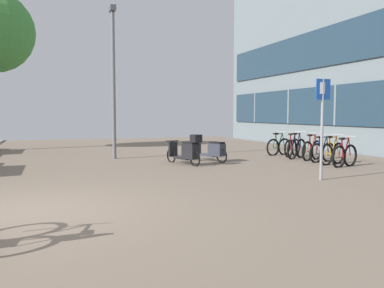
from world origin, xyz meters
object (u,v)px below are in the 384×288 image
(lamp_post, at_px, (113,75))
(scooter_near, at_px, (187,151))
(bicycle_rack_02, at_px, (322,152))
(bicycle_rack_06, at_px, (279,147))
(bicycle_rack_00, at_px, (345,156))
(parking_sign, at_px, (322,118))
(bicycle_rack_04, at_px, (297,149))
(bicycle_rack_05, at_px, (292,148))
(bicycle_rack_03, at_px, (312,150))
(bicycle_rack_01, at_px, (332,153))
(scooter_mid, at_px, (212,150))

(lamp_post, bearing_deg, scooter_near, -52.97)
(bicycle_rack_02, distance_m, bicycle_rack_06, 2.52)
(bicycle_rack_00, height_order, bicycle_rack_06, bicycle_rack_00)
(lamp_post, bearing_deg, parking_sign, -57.68)
(bicycle_rack_04, distance_m, scooter_near, 4.43)
(bicycle_rack_00, bearing_deg, bicycle_rack_05, 86.56)
(bicycle_rack_03, height_order, bicycle_rack_05, bicycle_rack_03)
(bicycle_rack_03, height_order, scooter_near, scooter_near)
(bicycle_rack_01, distance_m, lamp_post, 8.02)
(bicycle_rack_06, relative_size, scooter_mid, 0.75)
(bicycle_rack_01, bearing_deg, scooter_near, 162.55)
(scooter_near, bearing_deg, bicycle_rack_01, -17.45)
(bicycle_rack_06, bearing_deg, bicycle_rack_03, -83.99)
(bicycle_rack_00, bearing_deg, bicycle_rack_01, 86.17)
(bicycle_rack_03, bearing_deg, scooter_near, 178.10)
(bicycle_rack_03, distance_m, bicycle_rack_04, 0.66)
(bicycle_rack_01, bearing_deg, bicycle_rack_02, 81.31)
(bicycle_rack_01, height_order, bicycle_rack_02, bicycle_rack_01)
(bicycle_rack_03, relative_size, scooter_mid, 0.73)
(bicycle_rack_03, bearing_deg, parking_sign, -123.19)
(scooter_near, height_order, parking_sign, parking_sign)
(bicycle_rack_00, relative_size, bicycle_rack_03, 1.02)
(bicycle_rack_02, xyz_separation_m, bicycle_rack_04, (-0.18, 1.26, 0.02))
(bicycle_rack_00, xyz_separation_m, lamp_post, (-6.38, 4.61, 2.70))
(bicycle_rack_04, bearing_deg, scooter_mid, 176.51)
(scooter_near, xyz_separation_m, lamp_post, (-1.94, 2.57, 2.59))
(scooter_near, bearing_deg, lamp_post, 127.03)
(bicycle_rack_05, relative_size, scooter_mid, 0.67)
(bicycle_rack_02, bearing_deg, parking_sign, -127.75)
(scooter_mid, xyz_separation_m, parking_sign, (1.04, -4.59, 1.16))
(bicycle_rack_03, bearing_deg, bicycle_rack_05, 89.30)
(bicycle_rack_01, distance_m, scooter_mid, 3.96)
(bicycle_rack_00, distance_m, bicycle_rack_03, 1.89)
(bicycle_rack_04, bearing_deg, bicycle_rack_02, -81.99)
(bicycle_rack_06, bearing_deg, bicycle_rack_02, -86.28)
(bicycle_rack_02, height_order, scooter_mid, bicycle_rack_02)
(bicycle_rack_00, distance_m, parking_sign, 3.18)
(bicycle_rack_01, xyz_separation_m, bicycle_rack_06, (-0.07, 3.14, -0.01))
(bicycle_rack_00, distance_m, bicycle_rack_02, 1.27)
(bicycle_rack_01, height_order, parking_sign, parking_sign)
(bicycle_rack_04, height_order, bicycle_rack_05, bicycle_rack_04)
(bicycle_rack_01, bearing_deg, bicycle_rack_03, 84.04)
(scooter_mid, bearing_deg, bicycle_rack_03, -13.34)
(bicycle_rack_04, bearing_deg, parking_sign, -117.11)
(bicycle_rack_02, bearing_deg, bicycle_rack_01, -98.69)
(bicycle_rack_05, xyz_separation_m, scooter_mid, (-3.51, -0.43, 0.04))
(parking_sign, bearing_deg, bicycle_rack_05, 63.75)
(bicycle_rack_04, distance_m, lamp_post, 7.20)
(bicycle_rack_02, relative_size, bicycle_rack_05, 1.12)
(bicycle_rack_01, xyz_separation_m, scooter_mid, (-3.37, 2.09, 0.02))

